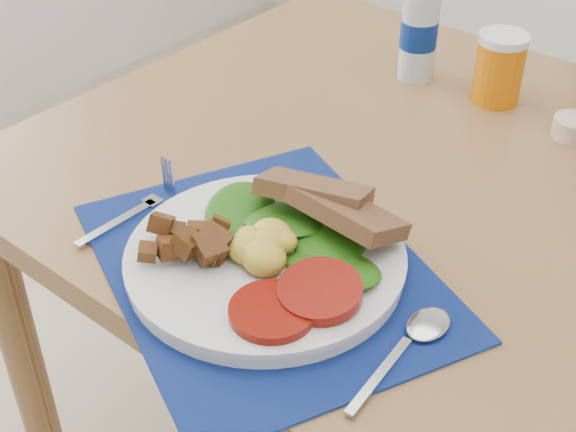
% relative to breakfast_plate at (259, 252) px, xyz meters
% --- Properties ---
extents(table, '(1.40, 0.90, 0.75)m').
position_rel_breakfast_plate_xyz_m(table, '(0.20, 0.30, -0.11)').
color(table, brown).
rests_on(table, ground).
extents(placemat, '(0.53, 0.48, 0.00)m').
position_rel_breakfast_plate_xyz_m(placemat, '(0.01, 0.00, -0.02)').
color(placemat, '#040832').
rests_on(placemat, table).
extents(breakfast_plate, '(0.31, 0.31, 0.08)m').
position_rel_breakfast_plate_xyz_m(breakfast_plate, '(0.00, 0.00, 0.00)').
color(breakfast_plate, silver).
rests_on(breakfast_plate, placemat).
extents(fork, '(0.02, 0.17, 0.00)m').
position_rel_breakfast_plate_xyz_m(fork, '(-0.19, -0.01, -0.02)').
color(fork, '#B2B5BA').
rests_on(fork, placemat).
extents(spoon, '(0.04, 0.18, 0.01)m').
position_rel_breakfast_plate_xyz_m(spoon, '(0.20, 0.01, -0.02)').
color(spoon, '#B2B5BA').
rests_on(spoon, placemat).
extents(water_bottle, '(0.06, 0.06, 0.20)m').
position_rel_breakfast_plate_xyz_m(water_bottle, '(-0.13, 0.53, 0.06)').
color(water_bottle, '#ADBFCC').
rests_on(water_bottle, table).
extents(juice_glass, '(0.07, 0.07, 0.10)m').
position_rel_breakfast_plate_xyz_m(juice_glass, '(0.01, 0.54, 0.03)').
color(juice_glass, '#CF6705').
rests_on(juice_glass, table).
extents(ramekin, '(0.06, 0.06, 0.03)m').
position_rel_breakfast_plate_xyz_m(ramekin, '(0.15, 0.51, -0.01)').
color(ramekin, '#CBB095').
rests_on(ramekin, table).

